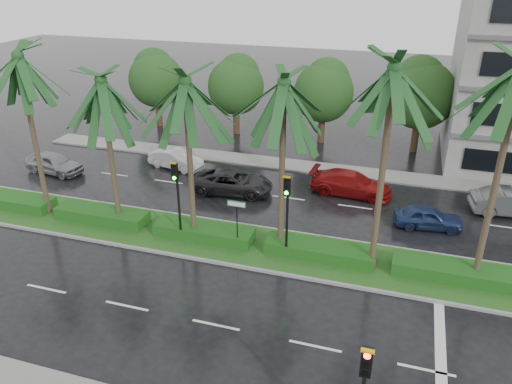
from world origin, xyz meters
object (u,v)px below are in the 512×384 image
(signal_median_left, at_px, (177,190))
(car_red, at_px, (351,183))
(street_sign, at_px, (237,213))
(car_darkgrey, at_px, (232,182))
(car_white, at_px, (176,159))
(car_silver, at_px, (54,163))
(car_grey, at_px, (512,203))
(car_blue, at_px, (428,217))

(signal_median_left, distance_m, car_red, 11.45)
(street_sign, height_order, car_darkgrey, street_sign)
(car_white, bearing_deg, street_sign, -127.86)
(car_silver, bearing_deg, car_darkgrey, -79.14)
(signal_median_left, bearing_deg, car_grey, 26.97)
(signal_median_left, xyz_separation_m, car_white, (-4.51, 8.97, -2.35))
(signal_median_left, relative_size, car_white, 1.12)
(car_white, xyz_separation_m, car_blue, (16.49, -3.54, -0.04))
(car_silver, relative_size, car_blue, 1.15)
(car_red, relative_size, car_grey, 1.11)
(street_sign, distance_m, car_white, 11.65)
(signal_median_left, xyz_separation_m, car_darkgrey, (0.51, 6.44, -2.31))
(car_darkgrey, xyz_separation_m, car_red, (6.98, 1.92, 0.03))
(car_grey, bearing_deg, car_silver, 86.89)
(car_darkgrey, height_order, car_blue, car_darkgrey)
(car_white, relative_size, car_blue, 1.09)
(car_silver, bearing_deg, car_white, -59.13)
(car_blue, bearing_deg, car_darkgrey, 78.80)
(street_sign, xyz_separation_m, car_grey, (13.49, 8.21, -1.39))
(car_silver, bearing_deg, car_red, -74.54)
(signal_median_left, bearing_deg, car_white, 116.67)
(car_darkgrey, height_order, car_grey, car_grey)
(car_white, relative_size, car_grey, 0.87)
(street_sign, bearing_deg, signal_median_left, -176.53)
(car_white, bearing_deg, car_red, -81.25)
(car_silver, distance_m, car_white, 8.10)
(street_sign, xyz_separation_m, car_red, (4.49, 8.18, -1.41))
(street_sign, xyz_separation_m, car_silver, (-14.97, 5.64, -1.43))
(signal_median_left, xyz_separation_m, car_grey, (16.49, 8.39, -2.26))
(street_sign, relative_size, car_blue, 0.73)
(car_blue, bearing_deg, car_grey, -62.82)
(signal_median_left, height_order, car_darkgrey, signal_median_left)
(car_white, relative_size, car_red, 0.79)
(signal_median_left, xyz_separation_m, street_sign, (3.00, 0.18, -0.87))
(car_white, height_order, car_blue, car_white)
(signal_median_left, xyz_separation_m, car_blue, (11.99, 5.43, -2.39))
(signal_median_left, relative_size, car_blue, 1.22)
(street_sign, distance_m, car_blue, 10.52)
(signal_median_left, height_order, car_blue, signal_median_left)
(car_red, bearing_deg, car_white, 90.82)
(car_darkgrey, relative_size, car_blue, 1.38)
(car_darkgrey, distance_m, car_grey, 16.10)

